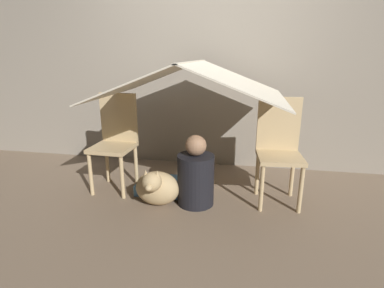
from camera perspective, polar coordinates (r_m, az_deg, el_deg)
The scene contains 8 objects.
ground_plane at distance 2.71m, azimuth -0.67°, elevation -11.37°, with size 8.80×8.80×0.00m, color #7A6651.
wall_back at distance 3.46m, azimuth 2.86°, elevation 16.29°, with size 7.00×0.05×2.50m.
chair_left at distance 2.97m, azimuth -14.37°, elevation 1.03°, with size 0.39×0.39×0.92m.
chair_right at distance 2.72m, azimuth 16.23°, elevation -0.55°, with size 0.40×0.40×0.92m.
sheet_canopy at distance 2.56m, azimuth 0.00°, elevation 12.17°, with size 1.53×1.23×0.30m.
person_front at distance 2.62m, azimuth 0.72°, elevation -6.12°, with size 0.32×0.32×0.63m.
dog at distance 2.64m, azimuth -6.74°, elevation -8.18°, with size 0.39×0.39×0.38m.
floor_cushion at distance 2.95m, azimuth -5.73°, elevation -7.88°, with size 0.45×0.36×0.10m.
Camera 1 is at (0.46, -2.34, 1.28)m, focal length 28.00 mm.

